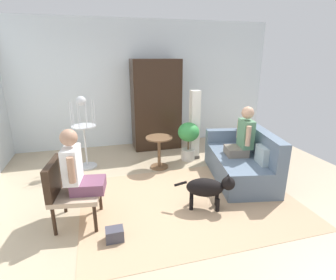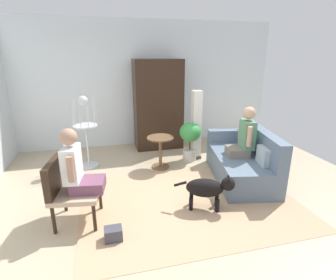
# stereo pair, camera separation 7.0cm
# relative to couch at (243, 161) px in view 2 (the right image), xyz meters

# --- Properties ---
(ground_plane) EXTENTS (6.77, 6.77, 0.00)m
(ground_plane) POSITION_rel_couch_xyz_m (-1.34, -0.46, -0.31)
(ground_plane) COLOR tan
(back_wall) EXTENTS (6.24, 0.12, 2.81)m
(back_wall) POSITION_rel_couch_xyz_m (-1.34, 2.40, 1.10)
(back_wall) COLOR silver
(back_wall) RESTS_ON ground
(area_rug) EXTENTS (3.10, 2.27, 0.01)m
(area_rug) POSITION_rel_couch_xyz_m (-1.16, -0.55, -0.31)
(area_rug) COLOR tan
(area_rug) RESTS_ON ground
(couch) EXTENTS (1.14, 1.78, 0.87)m
(couch) POSITION_rel_couch_xyz_m (0.00, 0.00, 0.00)
(couch) COLOR slate
(couch) RESTS_ON ground
(armchair) EXTENTS (0.66, 0.67, 0.85)m
(armchair) POSITION_rel_couch_xyz_m (-2.81, -0.60, 0.19)
(armchair) COLOR black
(armchair) RESTS_ON ground
(person_on_couch) EXTENTS (0.46, 0.50, 0.83)m
(person_on_couch) POSITION_rel_couch_xyz_m (-0.04, -0.02, 0.46)
(person_on_couch) COLOR #74685C
(person_on_armchair) EXTENTS (0.51, 0.50, 0.81)m
(person_on_armchair) POSITION_rel_couch_xyz_m (-2.66, -0.62, 0.45)
(person_on_armchair) COLOR #6F415A
(round_end_table) EXTENTS (0.50, 0.50, 0.61)m
(round_end_table) POSITION_rel_couch_xyz_m (-1.29, 0.78, 0.06)
(round_end_table) COLOR brown
(round_end_table) RESTS_ON ground
(dog) EXTENTS (0.79, 0.42, 0.52)m
(dog) POSITION_rel_couch_xyz_m (-0.97, -0.76, 0.01)
(dog) COLOR black
(dog) RESTS_ON ground
(bird_cage_stand) EXTENTS (0.44, 0.44, 1.37)m
(bird_cage_stand) POSITION_rel_couch_xyz_m (-2.62, 1.18, 0.45)
(bird_cage_stand) COLOR silver
(bird_cage_stand) RESTS_ON ground
(potted_plant) EXTENTS (0.43, 0.43, 0.79)m
(potted_plant) POSITION_rel_couch_xyz_m (-0.63, 1.01, 0.19)
(potted_plant) COLOR beige
(potted_plant) RESTS_ON ground
(column_lamp) EXTENTS (0.20, 0.20, 1.40)m
(column_lamp) POSITION_rel_couch_xyz_m (-0.48, 1.09, 0.38)
(column_lamp) COLOR #4C4742
(column_lamp) RESTS_ON ground
(armoire_cabinet) EXTENTS (1.06, 0.56, 1.98)m
(armoire_cabinet) POSITION_rel_couch_xyz_m (-1.07, 1.99, 0.68)
(armoire_cabinet) COLOR black
(armoire_cabinet) RESTS_ON ground
(handbag) EXTENTS (0.21, 0.16, 0.16)m
(handbag) POSITION_rel_couch_xyz_m (-2.29, -1.12, -0.23)
(handbag) COLOR #3F3F4C
(handbag) RESTS_ON ground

